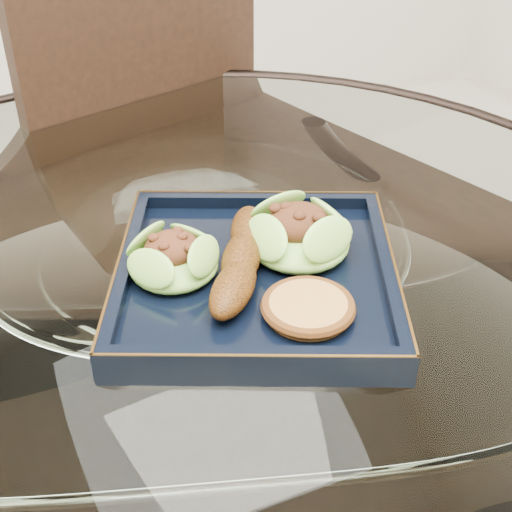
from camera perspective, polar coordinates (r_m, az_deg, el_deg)
name	(u,v)px	position (r m, az deg, el deg)	size (l,w,h in m)	color
dining_table	(204,379)	(0.85, -4.22, -9.82)	(1.13, 1.13, 0.77)	white
dining_chair	(198,233)	(1.17, -4.68, 1.85)	(0.54, 0.54, 1.00)	black
navy_plate	(256,281)	(0.71, 0.00, -2.00)	(0.27, 0.27, 0.02)	black
lettuce_wrap_left	(174,260)	(0.69, -6.62, -0.35)	(0.09, 0.09, 0.03)	#61A730
lettuce_wrap_right	(299,237)	(0.72, 3.46, 1.56)	(0.10, 0.10, 0.04)	#569C2D
roasted_plantain	(241,258)	(0.69, -1.18, -0.19)	(0.17, 0.04, 0.03)	#5E3009
crumb_patty	(308,308)	(0.65, 4.18, -4.21)	(0.08, 0.08, 0.01)	#BC7F3E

